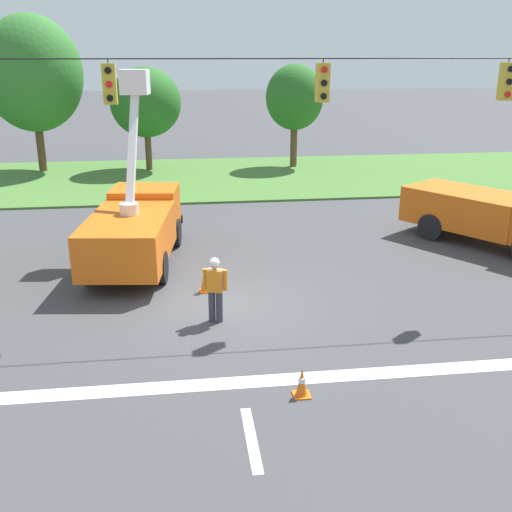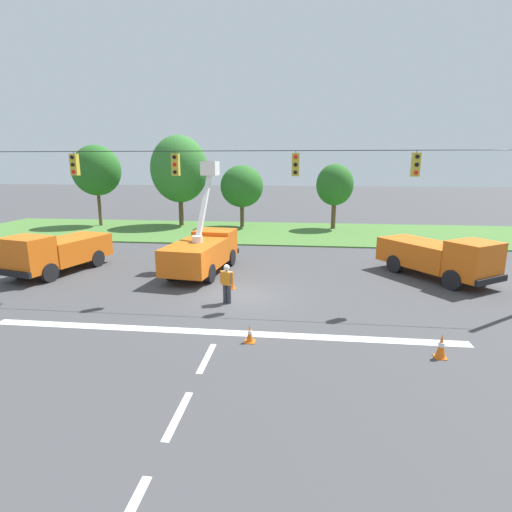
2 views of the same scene
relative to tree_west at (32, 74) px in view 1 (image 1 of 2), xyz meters
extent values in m
plane|color=#424244|center=(9.07, -20.98, -5.57)|extent=(200.00, 200.00, 0.00)
cube|color=#477533|center=(9.07, -2.98, -5.52)|extent=(56.00, 12.00, 0.10)
cube|color=silver|center=(9.07, -25.08, -5.57)|extent=(17.60, 0.50, 0.01)
cube|color=silver|center=(9.07, -27.08, -5.57)|extent=(0.20, 2.00, 0.01)
cylinder|color=black|center=(9.07, -20.98, 1.03)|extent=(26.00, 0.03, 0.03)
cylinder|color=black|center=(6.37, -20.98, 0.98)|extent=(0.02, 0.02, 0.10)
cube|color=gold|center=(6.37, -20.98, 0.45)|extent=(0.32, 0.28, 0.96)
cylinder|color=black|center=(6.37, -21.14, 0.77)|extent=(0.16, 0.05, 0.16)
cylinder|color=red|center=(6.37, -21.14, 0.45)|extent=(0.16, 0.05, 0.16)
cylinder|color=black|center=(6.37, -21.14, 0.13)|extent=(0.16, 0.05, 0.16)
cylinder|color=black|center=(11.65, -20.98, 0.98)|extent=(0.02, 0.02, 0.10)
cube|color=gold|center=(11.65, -20.98, 0.45)|extent=(0.32, 0.28, 0.96)
cylinder|color=red|center=(11.65, -21.14, 0.77)|extent=(0.16, 0.05, 0.16)
cylinder|color=black|center=(11.65, -21.14, 0.45)|extent=(0.16, 0.05, 0.16)
cylinder|color=black|center=(11.65, -21.14, 0.13)|extent=(0.16, 0.05, 0.16)
cylinder|color=black|center=(16.59, -20.98, 0.98)|extent=(0.02, 0.02, 0.10)
cube|color=gold|center=(16.59, -20.98, 0.45)|extent=(0.32, 0.28, 0.96)
cylinder|color=black|center=(16.59, -21.14, 0.77)|extent=(0.16, 0.05, 0.16)
cylinder|color=black|center=(16.59, -21.14, 0.45)|extent=(0.16, 0.05, 0.16)
cylinder|color=red|center=(16.59, -21.14, 0.13)|extent=(0.16, 0.05, 0.16)
cylinder|color=brown|center=(0.00, 0.00, -3.96)|extent=(0.45, 0.45, 3.23)
ellipsoid|color=#33752D|center=(0.00, 0.00, 0.01)|extent=(5.56, 5.27, 6.42)
cylinder|color=brown|center=(6.20, -0.44, -4.44)|extent=(0.37, 0.37, 2.27)
ellipsoid|color=#286623|center=(6.20, -0.44, -1.58)|extent=(4.06, 4.26, 3.96)
cylinder|color=brown|center=(14.91, -0.41, -4.20)|extent=(0.41, 0.41, 2.74)
ellipsoid|color=#286623|center=(14.91, -0.41, -1.38)|extent=(3.43, 3.24, 3.82)
cube|color=orange|center=(6.29, -17.98, -4.38)|extent=(2.94, 4.75, 1.39)
cube|color=orange|center=(6.68, -14.79, -4.27)|extent=(2.54, 2.19, 1.62)
cube|color=#1E2838|center=(6.76, -14.12, -3.98)|extent=(2.05, 0.35, 0.73)
cube|color=black|center=(6.81, -13.75, -4.92)|extent=(2.42, 0.45, 0.30)
cylinder|color=black|center=(5.54, -14.91, -5.07)|extent=(0.40, 1.03, 1.00)
cylinder|color=black|center=(7.75, -15.18, -5.07)|extent=(0.40, 1.03, 1.00)
cylinder|color=black|center=(5.09, -18.64, -5.07)|extent=(0.40, 1.03, 1.00)
cylinder|color=black|center=(7.30, -18.91, -5.07)|extent=(0.40, 1.03, 1.00)
cylinder|color=silver|center=(6.33, -17.66, -3.51)|extent=(0.60, 0.60, 0.36)
cube|color=white|center=(6.47, -16.51, -1.85)|extent=(0.54, 2.52, 3.80)
cube|color=white|center=(6.61, -15.37, 0.23)|extent=(0.99, 0.90, 0.80)
cube|color=orange|center=(18.63, -15.71, -4.40)|extent=(4.42, 4.95, 1.34)
cylinder|color=black|center=(19.06, -14.46, -5.07)|extent=(0.80, 0.98, 1.00)
cylinder|color=black|center=(17.30, -15.67, -5.07)|extent=(0.80, 0.98, 1.00)
cylinder|color=#383842|center=(8.66, -21.86, -5.15)|extent=(0.18, 0.18, 0.85)
cylinder|color=#383842|center=(8.85, -21.92, -5.15)|extent=(0.18, 0.18, 0.85)
cube|color=orange|center=(8.76, -21.89, -4.42)|extent=(0.45, 0.35, 0.60)
cube|color=silver|center=(8.76, -21.89, -4.42)|extent=(0.42, 0.20, 0.62)
cylinder|color=orange|center=(8.50, -21.81, -4.39)|extent=(0.11, 0.11, 0.55)
cylinder|color=orange|center=(9.02, -21.97, -4.39)|extent=(0.11, 0.11, 0.55)
sphere|color=tan|center=(8.76, -21.89, -3.99)|extent=(0.22, 0.22, 0.22)
sphere|color=white|center=(8.76, -21.89, -3.93)|extent=(0.26, 0.26, 0.26)
cube|color=orange|center=(10.28, -25.75, -5.56)|extent=(0.36, 0.36, 0.03)
cone|color=orange|center=(10.28, -25.75, -5.24)|extent=(0.24, 0.24, 0.61)
cylinder|color=white|center=(10.28, -25.75, -5.21)|extent=(0.15, 0.15, 0.11)
cube|color=orange|center=(8.59, -19.79, -5.56)|extent=(0.36, 0.36, 0.03)
cone|color=orange|center=(8.59, -19.79, -5.17)|extent=(0.30, 0.30, 0.75)
cylinder|color=white|center=(8.59, -19.79, -5.13)|extent=(0.19, 0.19, 0.14)
camera|label=1|loc=(7.96, -36.35, 1.19)|focal=42.00mm
camera|label=2|loc=(11.99, -38.50, 0.45)|focal=28.00mm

